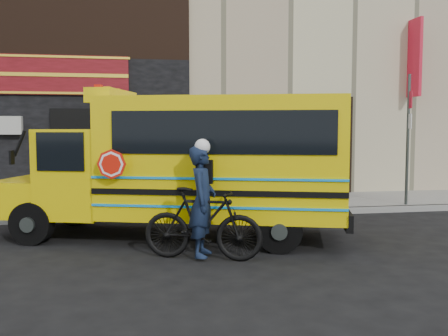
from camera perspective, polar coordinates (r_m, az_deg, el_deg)
name	(u,v)px	position (r m, az deg, el deg)	size (l,w,h in m)	color
ground	(220,242)	(9.65, -0.44, -8.43)	(120.00, 120.00, 0.00)	black
curb	(202,215)	(12.15, -2.48, -5.36)	(40.00, 0.20, 0.15)	gray
sidewalk	(195,205)	(13.62, -3.31, -4.29)	(40.00, 3.00, 0.15)	slate
building	(174,26)	(20.17, -5.72, 15.86)	(20.00, 10.70, 12.00)	#C1B991
school_bus	(190,162)	(9.79, -3.85, 0.69)	(7.22, 4.13, 2.92)	black
sign_pole	(408,136)	(13.99, 20.29, 3.41)	(0.10, 0.31, 3.58)	#3A413D
bicycle	(203,224)	(8.26, -2.46, -6.39)	(0.56, 2.00, 1.20)	black
cyclist	(203,204)	(8.27, -2.47, -4.14)	(0.67, 0.44, 1.84)	#101B32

